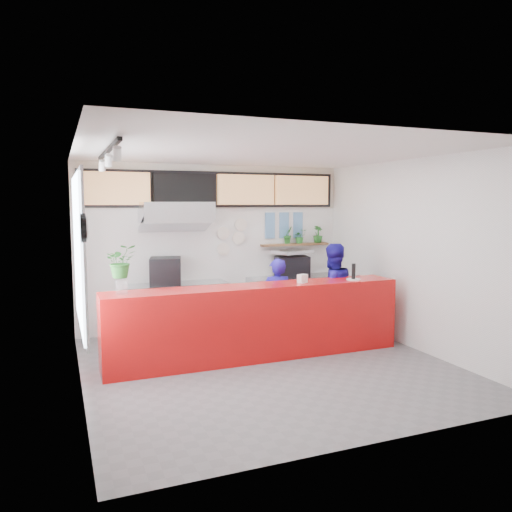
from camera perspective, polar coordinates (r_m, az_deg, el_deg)
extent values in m
plane|color=slate|center=(7.27, 1.35, -12.43)|extent=(5.00, 5.00, 0.00)
plane|color=silver|center=(6.92, 1.41, 11.82)|extent=(5.00, 5.00, 0.00)
plane|color=white|center=(9.28, -4.70, 1.07)|extent=(5.00, 0.00, 5.00)
plane|color=white|center=(6.39, -19.72, -1.54)|extent=(0.00, 5.00, 5.00)
plane|color=white|center=(8.24, 17.57, 0.18)|extent=(0.00, 5.00, 5.00)
cube|color=red|center=(7.47, 0.14, -7.52)|extent=(4.50, 0.60, 1.10)
cube|color=beige|center=(9.24, -4.75, 7.88)|extent=(5.00, 0.02, 0.80)
cube|color=#B2B5BA|center=(8.94, -9.01, -5.98)|extent=(1.80, 0.60, 0.90)
cube|color=black|center=(8.79, -10.29, -1.69)|extent=(0.63, 0.63, 0.47)
cube|color=#B2B5BA|center=(8.70, -9.12, 4.97)|extent=(1.20, 0.70, 0.35)
cube|color=#B2B5BA|center=(8.70, -9.10, 3.66)|extent=(1.20, 0.69, 0.31)
cube|color=#B2B5BA|center=(9.70, 4.42, -4.98)|extent=(1.80, 0.60, 0.90)
cube|color=black|center=(9.57, 4.12, -1.19)|extent=(0.69, 0.55, 0.40)
cube|color=#BBBCC3|center=(9.54, 4.14, 0.50)|extent=(0.81, 0.67, 0.06)
cube|color=brown|center=(9.77, 4.47, 1.33)|extent=(1.40, 0.18, 0.04)
cube|color=tan|center=(8.77, -15.62, 7.45)|extent=(1.10, 0.10, 0.55)
cube|color=black|center=(8.97, -8.17, 7.57)|extent=(1.10, 0.10, 0.55)
cube|color=tan|center=(9.31, -1.16, 7.58)|extent=(1.10, 0.10, 0.55)
cube|color=tan|center=(9.78, 5.27, 7.48)|extent=(1.10, 0.10, 0.55)
cube|color=black|center=(9.21, -4.69, 7.58)|extent=(4.80, 0.04, 0.65)
cube|color=silver|center=(6.67, -19.62, 0.50)|extent=(0.04, 2.20, 1.90)
cube|color=#B2B5BA|center=(6.67, -19.45, 0.51)|extent=(0.03, 2.30, 2.00)
cylinder|color=black|center=(5.45, -19.15, 3.04)|extent=(0.05, 0.30, 0.30)
cylinder|color=white|center=(5.45, -18.83, 3.05)|extent=(0.02, 0.26, 0.26)
cube|color=black|center=(6.40, -16.53, 11.51)|extent=(0.05, 2.40, 0.04)
cylinder|color=silver|center=(9.27, -3.78, 2.63)|extent=(0.24, 0.03, 0.24)
cylinder|color=silver|center=(9.38, -2.03, 2.06)|extent=(0.24, 0.03, 0.24)
cylinder|color=silver|center=(9.30, -3.76, 0.78)|extent=(0.24, 0.03, 0.24)
cylinder|color=silver|center=(9.38, -1.75, 3.59)|extent=(0.24, 0.03, 0.24)
cube|color=#598CBF|center=(9.61, 1.61, 4.25)|extent=(0.20, 0.02, 0.25)
cube|color=#598CBF|center=(9.73, 3.23, 4.27)|extent=(0.20, 0.02, 0.25)
cube|color=#598CBF|center=(9.86, 4.82, 4.28)|extent=(0.20, 0.02, 0.25)
cube|color=#598CBF|center=(9.62, 1.60, 2.76)|extent=(0.20, 0.02, 0.25)
cube|color=#598CBF|center=(9.74, 3.22, 2.80)|extent=(0.20, 0.02, 0.25)
cube|color=#598CBF|center=(9.87, 4.80, 2.83)|extent=(0.20, 0.02, 0.25)
imported|color=#1E1593|center=(8.11, 2.37, -5.28)|extent=(0.57, 0.42, 1.42)
imported|color=#1E1593|center=(8.48, 8.67, -4.09)|extent=(0.80, 0.63, 1.64)
imported|color=#256A25|center=(9.69, 3.69, 2.42)|extent=(0.23, 0.21, 0.34)
imported|color=#256A25|center=(9.81, 5.05, 2.26)|extent=(0.26, 0.23, 0.27)
imported|color=#256A25|center=(9.99, 7.09, 2.49)|extent=(0.22, 0.20, 0.34)
cylinder|color=white|center=(6.87, -15.10, -3.45)|extent=(0.20, 0.20, 0.19)
imported|color=#256A25|center=(6.82, -15.18, -0.58)|extent=(0.44, 0.40, 0.44)
cube|color=white|center=(7.60, 5.33, -2.59)|extent=(0.17, 0.14, 0.13)
cylinder|color=white|center=(8.01, 11.07, -2.64)|extent=(0.27, 0.27, 0.02)
cylinder|color=black|center=(7.99, 11.09, -1.73)|extent=(0.08, 0.08, 0.24)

